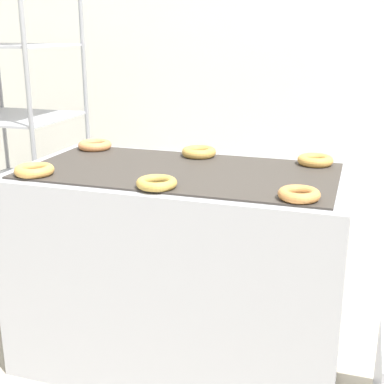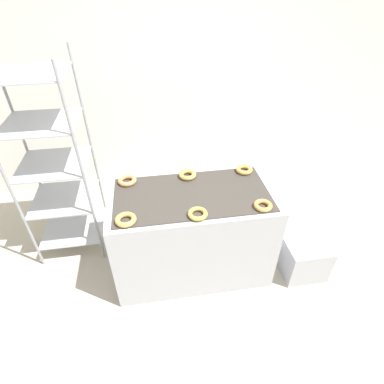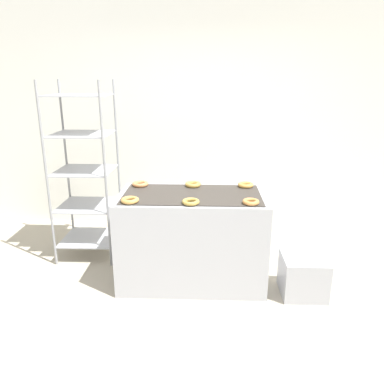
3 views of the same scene
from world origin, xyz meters
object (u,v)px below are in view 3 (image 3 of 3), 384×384
object	(u,v)px
donut_far_right	(246,185)
donut_far_center	(193,184)
donut_near_left	(130,200)
glaze_bin	(303,275)
baking_rack_cart	(85,171)
donut_far_left	(140,184)
donut_near_right	(251,202)
fryer_machine	(192,238)
donut_near_center	(191,202)

from	to	relation	value
donut_far_right	donut_far_center	bearing A→B (deg)	-179.61
donut_near_left	glaze_bin	bearing A→B (deg)	1.51
baking_rack_cart	glaze_bin	size ratio (longest dim) A/B	4.83
donut_far_center	donut_far_left	bearing A→B (deg)	-179.44
donut_near_right	donut_near_left	bearing A→B (deg)	179.95
fryer_machine	donut_far_left	world-z (taller)	donut_far_left
donut_near_right	baking_rack_cart	bearing A→B (deg)	155.00
glaze_bin	donut_far_right	bearing A→B (deg)	137.28
glaze_bin	donut_near_left	distance (m)	1.68
baking_rack_cart	donut_near_center	size ratio (longest dim) A/B	12.62
baking_rack_cart	donut_near_center	world-z (taller)	baking_rack_cart
glaze_bin	donut_near_center	world-z (taller)	donut_near_center
donut_near_center	donut_near_right	distance (m)	0.50
donut_near_left	donut_far_right	size ratio (longest dim) A/B	1.04
baking_rack_cart	donut_near_right	size ratio (longest dim) A/B	13.16
donut_near_right	donut_far_center	world-z (taller)	donut_far_center
baking_rack_cart	donut_far_left	xyz separation A→B (m)	(0.63, -0.27, -0.06)
donut_far_left	donut_far_center	bearing A→B (deg)	0.56
donut_near_center	donut_far_center	world-z (taller)	donut_far_center
donut_near_left	donut_far_center	size ratio (longest dim) A/B	1.01
donut_near_left	donut_far_center	bearing A→B (deg)	43.97
baking_rack_cart	donut_far_left	world-z (taller)	baking_rack_cart
donut_near_right	donut_far_right	world-z (taller)	donut_far_right
fryer_machine	donut_near_right	world-z (taller)	donut_near_right
fryer_machine	donut_near_right	size ratio (longest dim) A/B	9.52
baking_rack_cart	donut_near_right	distance (m)	1.82
baking_rack_cart	donut_near_center	distance (m)	1.39
donut_far_left	baking_rack_cart	bearing A→B (deg)	156.50
donut_near_left	donut_near_center	xyz separation A→B (m)	(0.52, -0.02, -0.00)
donut_far_right	glaze_bin	bearing A→B (deg)	-42.72
donut_near_center	donut_far_left	xyz separation A→B (m)	(-0.52, 0.51, 0.00)
donut_far_right	donut_far_left	bearing A→B (deg)	-179.53
donut_near_right	donut_far_center	bearing A→B (deg)	135.29
donut_near_center	donut_far_center	size ratio (longest dim) A/B	0.97
baking_rack_cart	glaze_bin	xyz separation A→B (m)	(2.15, -0.73, -0.76)
glaze_bin	donut_far_center	xyz separation A→B (m)	(-1.01, 0.46, 0.71)
donut_near_left	donut_near_right	bearing A→B (deg)	-0.05
donut_near_right	donut_far_left	distance (m)	1.13
donut_near_center	donut_far_left	world-z (taller)	donut_far_left
donut_near_center	donut_far_center	distance (m)	0.51
donut_near_left	donut_far_left	world-z (taller)	donut_far_left
fryer_machine	donut_near_center	world-z (taller)	donut_near_center
donut_far_left	donut_far_right	distance (m)	1.02
donut_near_right	donut_far_center	xyz separation A→B (m)	(-0.50, 0.50, 0.00)
fryer_machine	donut_far_center	world-z (taller)	donut_far_center
baking_rack_cart	donut_near_right	xyz separation A→B (m)	(1.65, -0.77, -0.06)
donut_near_center	donut_far_right	world-z (taller)	donut_far_right
fryer_machine	donut_near_left	xyz separation A→B (m)	(-0.52, -0.25, 0.45)
donut_near_left	donut_far_left	xyz separation A→B (m)	(0.00, 0.49, 0.00)
baking_rack_cart	donut_far_center	size ratio (longest dim) A/B	12.22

